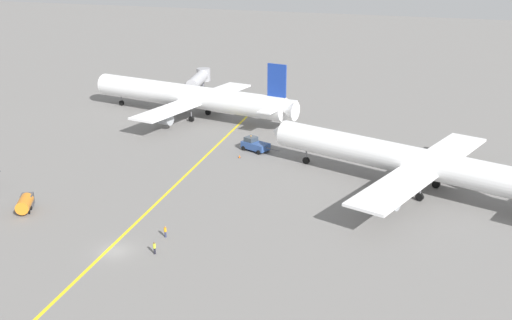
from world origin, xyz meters
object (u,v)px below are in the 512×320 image
Objects in this scene: airliner_being_pushed at (414,162)px; pushback_tug at (255,145)px; ground_crew_wing_walker_right at (154,248)px; gse_fuel_bowser_stubby at (25,203)px; ground_crew_ramp_agent_by_cones at (165,231)px; traffic_cone_wingtip_port at (240,156)px; jet_bridge at (199,79)px; airliner_at_gate_left at (188,96)px.

airliner_being_pushed is 33.21m from pushback_tug.
ground_crew_wing_walker_right is (-29.07, -34.16, -4.07)m from airliner_being_pushed.
ground_crew_ramp_agent_by_cones is at bearing -1.13° from gse_fuel_bowser_stubby.
ground_crew_ramp_agent_by_cones is at bearing 101.71° from ground_crew_wing_walker_right.
gse_fuel_bowser_stubby is at bearing -120.45° from pushback_tug.
pushback_tug is at bearing 75.78° from traffic_cone_wingtip_port.
airliner_being_pushed is 3.30× the size of jet_bridge.
pushback_tug is 5.05× the size of ground_crew_ramp_agent_by_cones.
jet_bridge reaches higher than gse_fuel_bowser_stubby.
gse_fuel_bowser_stubby is 2.99× the size of ground_crew_wing_walker_right.
pushback_tug is at bearing 91.99° from ground_crew_ramp_agent_by_cones.
airliner_being_pushed is 31.34× the size of ground_crew_wing_walker_right.
airliner_being_pushed is 61.65m from gse_fuel_bowser_stubby.
ground_crew_wing_walker_right reaches higher than ground_crew_ramp_agent_by_cones.
traffic_cone_wingtip_port is (-32.71, 5.03, -4.70)m from airliner_being_pushed.
ground_crew_ramp_agent_by_cones is at bearing -66.73° from airliner_at_gate_left.
airliner_at_gate_left reaches higher than traffic_cone_wingtip_port.
gse_fuel_bowser_stubby reaches higher than ground_crew_ramp_agent_by_cones.
ground_crew_ramp_agent_by_cones is (24.27, -0.48, -0.44)m from gse_fuel_bowser_stubby.
pushback_tug is at bearing -52.38° from jet_bridge.
pushback_tug is at bearing -37.84° from airliner_at_gate_left.
gse_fuel_bowser_stubby is 40.25m from traffic_cone_wingtip_port.
ground_crew_wing_walker_right is at bearing -84.70° from traffic_cone_wingtip_port.
airliner_at_gate_left is 3.43× the size of jet_bridge.
jet_bridge is at bearing 95.99° from gse_fuel_bowser_stubby.
airliner_at_gate_left is at bearing 133.63° from traffic_cone_wingtip_port.
pushback_tug is (-31.43, 10.06, -3.73)m from airliner_being_pushed.
ground_crew_ramp_agent_by_cones is at bearing -88.01° from pushback_tug.
pushback_tug is 1.66× the size of gse_fuel_bowser_stubby.
airliner_being_pushed reaches higher than gse_fuel_bowser_stubby.
jet_bridge is (-32.62, 79.99, 3.22)m from ground_crew_ramp_agent_by_cones.
gse_fuel_bowser_stubby is (-54.34, -28.90, -3.65)m from airliner_being_pushed.
gse_fuel_bowser_stubby is 24.28m from ground_crew_ramp_agent_by_cones.
gse_fuel_bowser_stubby is at bearing -89.49° from airliner_at_gate_left.
jet_bridge is (-29.97, 45.58, 3.83)m from traffic_cone_wingtip_port.
jet_bridge is at bearing 109.31° from airliner_at_gate_left.
ground_crew_wing_walker_right is at bearing -68.37° from jet_bridge.
airliner_being_pushed reaches higher than jet_bridge.
pushback_tug is 5.28m from traffic_cone_wingtip_port.
pushback_tug reaches higher than ground_crew_ramp_agent_by_cones.
airliner_at_gate_left reaches higher than gse_fuel_bowser_stubby.
airliner_at_gate_left is at bearing -70.69° from jet_bridge.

